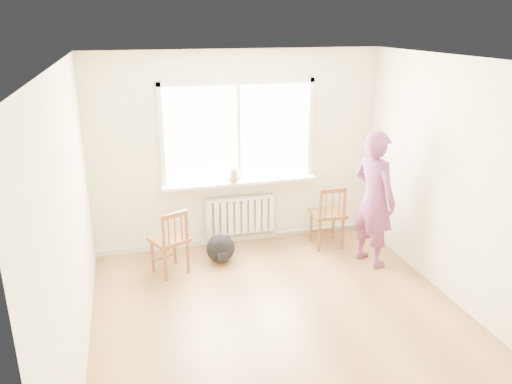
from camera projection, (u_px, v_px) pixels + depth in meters
floor at (287, 327)px, 5.23m from camera, size 4.50×4.50×0.00m
ceiling at (294, 62)px, 4.35m from camera, size 4.50×4.50×0.00m
back_wall at (238, 151)px, 6.84m from camera, size 4.00×0.01×2.70m
window at (238, 129)px, 6.72m from camera, size 2.12×0.05×1.42m
windowsill at (240, 182)px, 6.88m from camera, size 2.15×0.22×0.04m
radiator at (240, 215)px, 7.06m from camera, size 1.00×0.12×0.55m
heating_pipe at (321, 228)px, 7.51m from camera, size 1.40×0.04×0.04m
baseboard at (239, 238)px, 7.26m from camera, size 4.00×0.03×0.08m
chair_left at (171, 242)px, 6.20m from camera, size 0.56×0.55×0.86m
chair_right at (329, 216)px, 6.95m from camera, size 0.46×0.44×0.91m
person at (374, 199)px, 6.35m from camera, size 0.62×0.75×1.77m
cat at (233, 175)px, 6.73m from camera, size 0.20×0.42×0.28m
backpack at (221, 248)px, 6.59m from camera, size 0.44×0.37×0.38m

